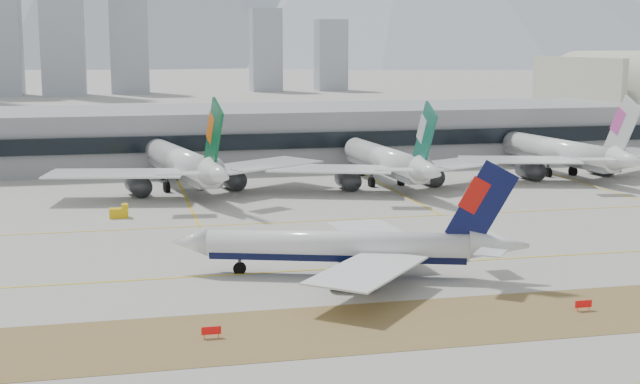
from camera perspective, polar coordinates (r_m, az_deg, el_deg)
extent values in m
plane|color=#99978F|center=(136.48, 2.35, -4.31)|extent=(3000.00, 3000.00, 0.00)
cube|color=olive|center=(107.11, 6.91, -8.27)|extent=(360.00, 18.00, 0.06)
cube|color=yellow|center=(131.80, 2.92, -4.80)|extent=(360.00, 0.45, 0.04)
cube|color=yellow|center=(164.89, -0.40, -1.86)|extent=(360.00, 0.45, 0.04)
cylinder|color=white|center=(125.79, 1.11, -3.42)|extent=(36.24, 15.51, 4.03)
cube|color=black|center=(126.05, 1.10, -3.91)|extent=(35.35, 14.70, 1.81)
cone|color=white|center=(129.13, -8.35, -3.18)|extent=(6.62, 5.61, 4.03)
cone|color=white|center=(126.02, 11.39, -3.36)|extent=(9.05, 6.42, 4.03)
cube|color=white|center=(136.56, 3.46, -2.66)|extent=(10.31, 20.39, 0.24)
cube|color=white|center=(130.89, 10.50, -2.71)|extent=(3.63, 5.67, 0.16)
cylinder|color=#3F4247|center=(133.51, 2.50, -3.91)|extent=(6.79, 4.81, 3.02)
cube|color=#3F4247|center=(133.23, 2.50, -3.41)|extent=(2.52, 1.10, 1.41)
cube|color=white|center=(114.83, 3.04, -5.01)|extent=(19.83, 21.03, 0.24)
cube|color=white|center=(120.71, 10.92, -3.76)|extent=(6.24, 6.67, 0.16)
cylinder|color=#3F4247|center=(119.09, 2.11, -5.58)|extent=(6.79, 4.81, 3.02)
cube|color=#3F4247|center=(118.78, 2.12, -5.01)|extent=(2.52, 1.10, 1.41)
cube|color=#0A0F42|center=(124.65, 10.31, -0.82)|extent=(9.56, 3.50, 12.62)
cube|color=red|center=(124.34, 9.85, -0.20)|extent=(4.41, 1.85, 5.41)
cylinder|color=#3F4247|center=(128.36, -5.17, -4.68)|extent=(0.48, 0.48, 2.42)
cylinder|color=black|center=(128.48, -5.16, -4.90)|extent=(1.94, 1.24, 1.81)
cylinder|color=#3F4247|center=(123.96, 1.48, -5.16)|extent=(0.48, 0.48, 2.42)
cylinder|color=black|center=(124.08, 1.48, -5.38)|extent=(1.94, 1.24, 1.81)
cylinder|color=#3F4247|center=(129.02, 1.65, -4.57)|extent=(0.48, 0.48, 2.42)
cylinder|color=black|center=(129.14, 1.64, -4.78)|extent=(1.94, 1.24, 1.81)
cylinder|color=white|center=(200.78, -8.86, 1.95)|extent=(14.47, 44.97, 5.91)
cube|color=slate|center=(201.00, -8.84, 1.49)|extent=(13.42, 43.92, 2.66)
cone|color=white|center=(225.54, -10.60, 2.73)|extent=(7.12, 7.84, 5.91)
cone|color=white|center=(174.74, -6.48, 1.12)|extent=(7.72, 10.89, 5.91)
cube|color=white|center=(199.52, -3.92, 1.74)|extent=(30.85, 26.41, 0.35)
cube|color=white|center=(178.86, -4.32, 1.50)|extent=(9.34, 7.83, 0.24)
cylinder|color=#3F4247|center=(201.00, -5.63, 0.84)|extent=(5.79, 8.16, 4.43)
cube|color=#3F4247|center=(200.74, -5.64, 1.34)|extent=(1.04, 3.13, 2.07)
cube|color=white|center=(190.98, -12.94, 1.17)|extent=(30.30, 18.09, 0.35)
cube|color=white|center=(174.31, -9.08, 1.19)|extent=(8.73, 5.29, 0.24)
cylinder|color=#3F4247|center=(195.39, -11.55, 0.44)|extent=(5.79, 8.16, 4.43)
cube|color=#3F4247|center=(195.12, -11.57, 0.95)|extent=(1.04, 3.13, 2.07)
cube|color=#0B502B|center=(176.80, -6.83, 3.51)|extent=(2.92, 12.22, 15.85)
cube|color=#D3560C|center=(177.81, -6.96, 4.10)|extent=(1.72, 5.59, 6.78)
cylinder|color=#3F4247|center=(217.70, -10.01, 1.25)|extent=(0.71, 0.71, 3.55)
cylinder|color=black|center=(217.81, -10.01, 1.06)|extent=(1.53, 2.81, 2.66)
cylinder|color=#3F4247|center=(199.30, -9.79, 0.50)|extent=(0.71, 0.71, 3.55)
cylinder|color=black|center=(199.42, -9.78, 0.29)|extent=(1.53, 2.81, 2.66)
cylinder|color=#3F4247|center=(201.31, -7.67, 0.64)|extent=(0.71, 0.71, 3.55)
cylinder|color=black|center=(201.42, -7.67, 0.43)|extent=(1.53, 2.81, 2.66)
cylinder|color=white|center=(205.76, 4.17, 2.12)|extent=(8.27, 42.51, 5.59)
cube|color=slate|center=(205.97, 4.16, 1.70)|extent=(7.38, 41.61, 2.51)
cone|color=white|center=(228.51, 2.00, 2.88)|extent=(5.99, 6.80, 5.59)
cone|color=white|center=(182.00, 7.05, 1.32)|extent=(6.17, 9.72, 5.59)
cube|color=white|center=(206.09, 8.70, 1.82)|extent=(29.49, 22.69, 0.34)
cube|color=white|center=(186.52, 8.88, 1.61)|extent=(8.78, 6.70, 0.22)
cylinder|color=#3F4247|center=(206.96, 7.09, 1.03)|extent=(4.63, 7.29, 4.19)
cube|color=#3F4247|center=(206.72, 7.10, 1.48)|extent=(0.61, 2.95, 1.96)
cube|color=white|center=(195.19, 0.66, 1.50)|extent=(29.32, 20.11, 0.34)
cube|color=white|center=(180.79, 4.71, 1.44)|extent=(8.59, 5.92, 0.22)
cylinder|color=#3F4247|center=(199.79, 1.80, 0.79)|extent=(4.63, 7.29, 4.19)
cube|color=#3F4247|center=(199.54, 1.80, 1.26)|extent=(0.61, 2.95, 1.96)
cube|color=#155C4A|center=(183.85, 6.72, 3.50)|extent=(1.25, 11.69, 14.98)
cube|color=silver|center=(184.76, 6.59, 4.04)|extent=(0.95, 5.30, 6.41)
cylinder|color=#3F4247|center=(221.31, 2.68, 1.49)|extent=(0.67, 0.67, 3.35)
cylinder|color=black|center=(221.41, 2.68, 1.32)|extent=(1.14, 2.57, 2.51)
cylinder|color=#3F4247|center=(204.05, 3.31, 0.80)|extent=(0.67, 0.67, 3.35)
cylinder|color=black|center=(204.16, 3.31, 0.61)|extent=(1.14, 2.57, 2.51)
cylinder|color=#3F4247|center=(206.62, 5.21, 0.89)|extent=(0.67, 0.67, 3.35)
cylinder|color=black|center=(206.72, 5.21, 0.70)|extent=(1.14, 2.57, 2.51)
cylinder|color=white|center=(228.39, 15.02, 2.58)|extent=(11.04, 43.26, 5.67)
cube|color=slate|center=(228.58, 15.00, 2.20)|extent=(10.08, 42.30, 2.55)
cone|color=white|center=(248.85, 11.75, 3.26)|extent=(6.45, 7.21, 5.67)
cone|color=white|center=(207.63, 19.18, 1.91)|extent=(6.83, 10.17, 5.67)
cube|color=white|center=(232.74, 18.99, 2.30)|extent=(29.85, 24.19, 0.34)
cylinder|color=#3F4247|center=(232.17, 17.53, 1.59)|extent=(5.12, 7.63, 4.25)
cube|color=#3F4247|center=(231.95, 17.55, 2.00)|extent=(0.80, 3.01, 1.99)
cube|color=white|center=(214.79, 12.62, 2.03)|extent=(29.51, 19.00, 0.34)
cube|color=white|center=(204.40, 17.27, 2.01)|extent=(8.58, 5.58, 0.23)
cylinder|color=#3F4247|center=(220.33, 13.31, 1.37)|extent=(5.12, 7.63, 4.25)
cube|color=#3F4247|center=(220.11, 13.33, 1.81)|extent=(0.80, 3.01, 1.99)
cube|color=silver|center=(209.20, 18.76, 3.84)|extent=(2.00, 11.83, 15.21)
cube|color=#D84CAC|center=(209.98, 18.58, 4.32)|extent=(1.29, 5.38, 6.51)
cylinder|color=#3F4247|center=(242.33, 12.76, 1.98)|extent=(0.68, 0.68, 3.40)
cylinder|color=black|center=(242.42, 12.75, 1.81)|extent=(1.31, 2.66, 2.55)
cylinder|color=#3F4247|center=(225.90, 14.37, 1.38)|extent=(0.68, 0.68, 3.40)
cylinder|color=black|center=(226.00, 14.37, 1.20)|extent=(1.31, 2.66, 2.55)
cylinder|color=#3F4247|center=(230.14, 15.89, 1.46)|extent=(0.68, 0.68, 3.40)
cylinder|color=black|center=(230.24, 15.88, 1.28)|extent=(1.31, 2.66, 2.55)
cube|color=gray|center=(246.58, -4.71, 3.67)|extent=(280.00, 42.00, 15.00)
cube|color=black|center=(225.39, -3.92, 3.24)|extent=(280.00, 1.20, 4.00)
cube|color=beige|center=(300.75, 16.00, 5.65)|extent=(2.00, 57.00, 27.90)
cube|color=red|center=(101.36, -6.98, -8.80)|extent=(2.20, 0.15, 0.90)
cylinder|color=orange|center=(101.49, -7.42, -9.17)|extent=(0.10, 0.10, 0.50)
cylinder|color=orange|center=(101.64, -6.52, -9.12)|extent=(0.10, 0.10, 0.50)
cube|color=red|center=(115.09, 16.51, -6.88)|extent=(2.20, 0.15, 0.90)
cylinder|color=orange|center=(114.88, 16.14, -7.23)|extent=(0.10, 0.10, 0.50)
cylinder|color=orange|center=(115.65, 16.84, -7.15)|extent=(0.10, 0.10, 0.50)
cube|color=yellow|center=(172.19, -12.76, -1.32)|extent=(3.50, 2.00, 1.80)
cube|color=yellow|center=(171.97, -12.38, -0.91)|extent=(1.20, 1.80, 1.00)
cylinder|color=black|center=(171.51, -13.15, -1.56)|extent=(0.70, 0.30, 0.70)
cylinder|color=black|center=(173.08, -13.15, -1.46)|extent=(0.70, 0.30, 0.70)
cylinder|color=black|center=(171.51, -12.35, -1.53)|extent=(0.70, 0.30, 0.70)
cylinder|color=black|center=(173.08, -12.36, -1.43)|extent=(0.70, 0.30, 0.70)
cube|color=yellow|center=(193.88, 10.70, -0.04)|extent=(3.50, 2.00, 1.80)
cube|color=yellow|center=(194.17, 11.04, 0.32)|extent=(1.20, 1.80, 1.00)
cylinder|color=black|center=(192.78, 10.46, -0.26)|extent=(0.70, 0.30, 0.70)
cylinder|color=black|center=(194.22, 10.28, -0.18)|extent=(0.70, 0.30, 0.70)
cylinder|color=black|center=(193.74, 11.12, -0.23)|extent=(0.70, 0.30, 0.70)
cylinder|color=black|center=(195.17, 10.93, -0.15)|extent=(0.70, 0.30, 0.70)
cube|color=#979DAC|center=(578.96, -16.23, 11.40)|extent=(26.00, 23.40, 110.00)
cube|color=#979DAC|center=(592.85, -12.15, 9.58)|extent=(24.00, 21.60, 70.00)
cube|color=#979DAC|center=(606.11, -3.49, 9.06)|extent=(20.00, 18.00, 55.00)
cube|color=#979DAC|center=(615.19, 0.70, 8.75)|extent=(20.00, 18.00, 48.00)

